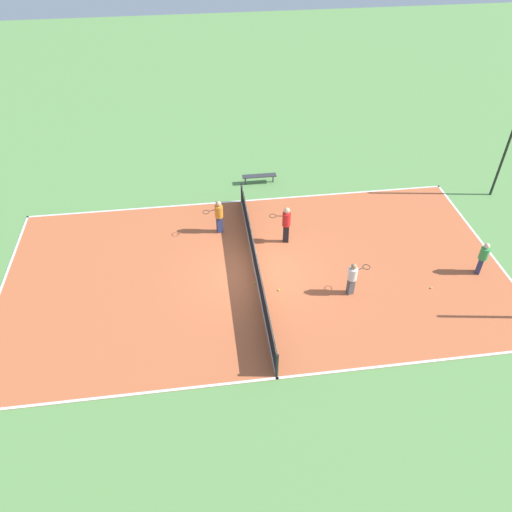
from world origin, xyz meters
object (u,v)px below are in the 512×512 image
(player_far_white, at_px, (352,277))
(tennis_ball_right_alley, at_px, (279,290))
(tennis_ball_left_sideline, at_px, (431,288))
(tennis_ball_midcourt, at_px, (255,282))
(bench, at_px, (259,176))
(player_far_green, at_px, (483,257))
(player_coach_red, at_px, (286,222))
(fence_post_back_left, at_px, (507,148))
(player_center_orange, at_px, (219,215))
(tennis_net, at_px, (256,262))

(player_far_white, height_order, tennis_ball_right_alley, player_far_white)
(tennis_ball_left_sideline, distance_m, tennis_ball_midcourt, 7.07)
(bench, height_order, player_far_green, player_far_green)
(player_coach_red, distance_m, tennis_ball_midcourt, 3.21)
(tennis_ball_left_sideline, relative_size, tennis_ball_right_alley, 1.00)
(tennis_ball_left_sideline, bearing_deg, tennis_ball_midcourt, -100.11)
(fence_post_back_left, bearing_deg, bench, -102.97)
(bench, distance_m, tennis_ball_left_sideline, 10.52)
(player_center_orange, bearing_deg, bench, -138.04)
(player_far_white, xyz_separation_m, tennis_ball_left_sideline, (0.19, 3.30, -0.82))
(tennis_net, xyz_separation_m, tennis_ball_left_sideline, (1.89, 6.82, -0.51))
(player_coach_red, height_order, player_center_orange, player_coach_red)
(tennis_net, xyz_separation_m, player_center_orange, (-2.98, -1.28, 0.40))
(tennis_ball_midcourt, bearing_deg, player_far_green, 86.42)
(player_center_orange, relative_size, tennis_ball_midcourt, 24.25)
(player_center_orange, height_order, tennis_ball_midcourt, player_center_orange)
(tennis_ball_midcourt, xyz_separation_m, fence_post_back_left, (-4.94, 12.67, 2.55))
(player_coach_red, distance_m, tennis_ball_left_sideline, 6.54)
(player_far_green, relative_size, player_center_orange, 0.92)
(fence_post_back_left, bearing_deg, tennis_ball_right_alley, -64.94)
(tennis_net, xyz_separation_m, tennis_ball_right_alley, (1.22, 0.76, -0.51))
(player_far_white, relative_size, tennis_ball_right_alley, 22.20)
(player_far_green, xyz_separation_m, tennis_ball_right_alley, (-0.01, -8.33, -0.82))
(tennis_ball_left_sideline, bearing_deg, player_far_green, 106.33)
(tennis_net, distance_m, player_far_white, 3.93)
(fence_post_back_left, bearing_deg, tennis_net, -71.12)
(player_center_orange, height_order, fence_post_back_left, fence_post_back_left)
(tennis_ball_right_alley, bearing_deg, tennis_ball_midcourt, -122.29)
(player_coach_red, bearing_deg, bench, -74.86)
(tennis_ball_midcourt, bearing_deg, fence_post_back_left, 111.28)
(tennis_net, height_order, player_coach_red, player_coach_red)
(bench, relative_size, player_far_green, 1.16)
(player_far_green, relative_size, tennis_ball_left_sideline, 22.38)
(tennis_net, distance_m, tennis_ball_right_alley, 1.52)
(player_center_orange, bearing_deg, player_far_green, 140.89)
(bench, height_order, tennis_ball_left_sideline, bench)
(tennis_ball_right_alley, height_order, fence_post_back_left, fence_post_back_left)
(bench, distance_m, tennis_ball_right_alley, 8.15)
(player_far_white, bearing_deg, tennis_ball_right_alley, 153.50)
(player_far_green, height_order, tennis_ball_midcourt, player_far_green)
(tennis_ball_left_sideline, bearing_deg, player_coach_red, -125.60)
(player_coach_red, bearing_deg, fence_post_back_left, -157.78)
(bench, xyz_separation_m, player_center_orange, (3.95, -2.37, 0.58))
(tennis_net, height_order, tennis_ball_midcourt, tennis_net)
(tennis_ball_midcourt, relative_size, fence_post_back_left, 0.01)
(player_far_white, bearing_deg, tennis_ball_left_sideline, -19.80)
(player_coach_red, xyz_separation_m, tennis_ball_left_sideline, (3.76, 5.25, -1.01))
(tennis_net, bearing_deg, player_far_green, 82.31)
(tennis_net, xyz_separation_m, bench, (-6.92, 1.10, -0.18))
(bench, bearing_deg, tennis_net, -98.99)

